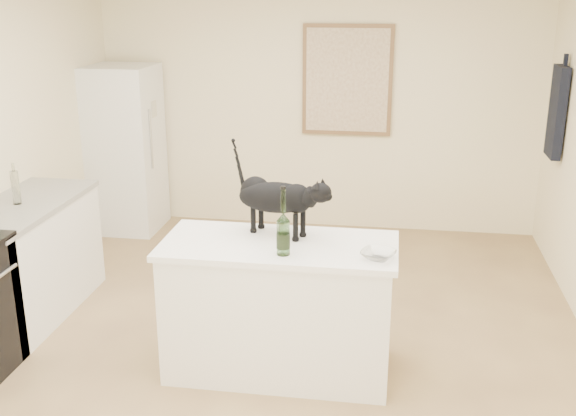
{
  "coord_description": "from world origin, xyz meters",
  "views": [
    {
      "loc": [
        0.79,
        -4.22,
        2.46
      ],
      "look_at": [
        0.15,
        -0.15,
        1.12
      ],
      "focal_mm": 42.87,
      "sensor_mm": 36.0,
      "label": 1
    }
  ],
  "objects_px": {
    "fridge": "(124,149)",
    "wine_bottle": "(283,225)",
    "black_cat": "(276,201)",
    "glass_bowl": "(378,255)"
  },
  "relations": [
    {
      "from": "black_cat",
      "to": "glass_bowl",
      "type": "height_order",
      "value": "black_cat"
    },
    {
      "from": "wine_bottle",
      "to": "black_cat",
      "type": "bearing_deg",
      "value": 106.34
    },
    {
      "from": "fridge",
      "to": "black_cat",
      "type": "xyz_separation_m",
      "value": [
        2.01,
        -2.39,
        0.27
      ]
    },
    {
      "from": "black_cat",
      "to": "glass_bowl",
      "type": "xyz_separation_m",
      "value": [
        0.67,
        -0.33,
        -0.2
      ]
    },
    {
      "from": "black_cat",
      "to": "glass_bowl",
      "type": "distance_m",
      "value": 0.78
    },
    {
      "from": "wine_bottle",
      "to": "glass_bowl",
      "type": "bearing_deg",
      "value": 1.85
    },
    {
      "from": "glass_bowl",
      "to": "fridge",
      "type": "bearing_deg",
      "value": 134.59
    },
    {
      "from": "fridge",
      "to": "glass_bowl",
      "type": "distance_m",
      "value": 3.82
    },
    {
      "from": "wine_bottle",
      "to": "glass_bowl",
      "type": "height_order",
      "value": "wine_bottle"
    },
    {
      "from": "fridge",
      "to": "wine_bottle",
      "type": "relative_size",
      "value": 4.49
    }
  ]
}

